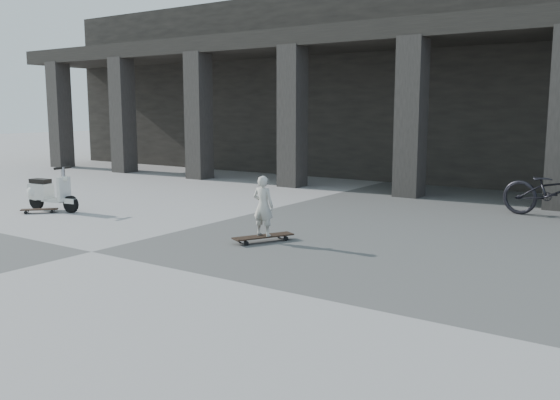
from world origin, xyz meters
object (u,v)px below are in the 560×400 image
Objects in this scene: skateboard_spare at (39,210)px; child at (263,206)px; scooter at (45,192)px; longboard at (263,237)px; bicycle at (555,191)px.

child is at bearing -40.98° from skateboard_spare.
longboard is at bearing -6.26° from scooter.
scooter is at bearing 81.69° from skateboard_spare.
longboard is 5.88m from scooter.
skateboard_spare is 0.31× the size of bicycle.
child is 0.47× the size of bicycle.
longboard is 0.50× the size of bicycle.
child is at bearing -6.26° from scooter.
longboard is 1.05× the size of child.
skateboard_spare is 0.51m from scooter.
bicycle is (3.64, 5.12, 0.48)m from longboard.
skateboard_spare is at bearing -60.33° from scooter.
scooter is (-5.87, -0.12, 0.31)m from longboard.
scooter is 0.66× the size of bicycle.
skateboard_spare is (-5.63, -0.43, -0.02)m from longboard.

